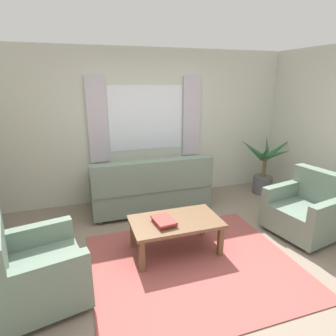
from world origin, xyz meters
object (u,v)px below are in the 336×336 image
(armchair_left, at_px, (32,271))
(armchair_right, at_px, (307,210))
(book_stack_on_table, at_px, (164,221))
(couch, at_px, (150,189))
(potted_plant, at_px, (264,169))
(coffee_table, at_px, (176,224))

(armchair_left, relative_size, armchair_right, 1.01)
(armchair_left, relative_size, book_stack_on_table, 2.91)
(couch, distance_m, book_stack_on_table, 1.34)
(book_stack_on_table, bearing_deg, potted_plant, 29.56)
(couch, bearing_deg, armchair_right, 143.04)
(couch, height_order, armchair_left, couch)
(couch, relative_size, book_stack_on_table, 5.57)
(armchair_right, distance_m, book_stack_on_table, 2.06)
(armchair_left, height_order, armchair_right, same)
(book_stack_on_table, bearing_deg, armchair_right, -2.64)
(armchair_left, bearing_deg, armchair_right, -98.03)
(couch, height_order, potted_plant, potted_plant)
(couch, bearing_deg, potted_plant, -179.06)
(book_stack_on_table, bearing_deg, armchair_left, -166.37)
(couch, xyz_separation_m, armchair_right, (1.88, -1.42, -0.01))
(coffee_table, bearing_deg, potted_plant, 30.57)
(book_stack_on_table, distance_m, potted_plant, 2.75)
(couch, bearing_deg, book_stack_on_table, 82.39)
(couch, height_order, book_stack_on_table, couch)
(armchair_right, bearing_deg, coffee_table, -105.10)
(couch, distance_m, coffee_table, 1.28)
(armchair_right, xyz_separation_m, coffee_table, (-1.90, 0.13, 0.03))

